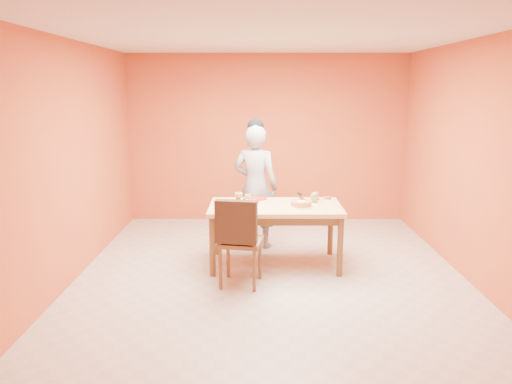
{
  "coord_description": "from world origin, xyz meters",
  "views": [
    {
      "loc": [
        -0.15,
        -5.61,
        2.16
      ],
      "look_at": [
        -0.17,
        0.3,
        0.92
      ],
      "focal_mm": 35.0,
      "sensor_mm": 36.0,
      "label": 1
    }
  ],
  "objects_px": {
    "sponge_cake": "(301,204)",
    "egg_ornament": "(314,197)",
    "person": "(256,187)",
    "checker_tin": "(327,198)",
    "magenta_glass": "(316,196)",
    "red_dinner_plate": "(258,198)",
    "dining_chair": "(240,240)",
    "pastry_platter": "(244,203)",
    "dining_table": "(275,213)"
  },
  "relations": [
    {
      "from": "dining_table",
      "to": "checker_tin",
      "type": "xyz_separation_m",
      "value": [
        0.68,
        0.35,
        0.11
      ]
    },
    {
      "from": "dining_chair",
      "to": "red_dinner_plate",
      "type": "bearing_deg",
      "value": 88.44
    },
    {
      "from": "dining_chair",
      "to": "magenta_glass",
      "type": "relative_size",
      "value": 10.29
    },
    {
      "from": "dining_table",
      "to": "sponge_cake",
      "type": "bearing_deg",
      "value": -17.63
    },
    {
      "from": "red_dinner_plate",
      "to": "checker_tin",
      "type": "distance_m",
      "value": 0.89
    },
    {
      "from": "dining_table",
      "to": "person",
      "type": "relative_size",
      "value": 0.95
    },
    {
      "from": "pastry_platter",
      "to": "egg_ornament",
      "type": "bearing_deg",
      "value": 4.85
    },
    {
      "from": "person",
      "to": "pastry_platter",
      "type": "distance_m",
      "value": 0.69
    },
    {
      "from": "person",
      "to": "checker_tin",
      "type": "relative_size",
      "value": 17.63
    },
    {
      "from": "dining_table",
      "to": "red_dinner_plate",
      "type": "relative_size",
      "value": 7.1
    },
    {
      "from": "dining_table",
      "to": "egg_ornament",
      "type": "height_order",
      "value": "egg_ornament"
    },
    {
      "from": "checker_tin",
      "to": "sponge_cake",
      "type": "bearing_deg",
      "value": -130.1
    },
    {
      "from": "red_dinner_plate",
      "to": "dining_table",
      "type": "bearing_deg",
      "value": -59.42
    },
    {
      "from": "dining_table",
      "to": "person",
      "type": "bearing_deg",
      "value": 107.93
    },
    {
      "from": "person",
      "to": "sponge_cake",
      "type": "xyz_separation_m",
      "value": [
        0.55,
        -0.85,
        -0.04
      ]
    },
    {
      "from": "magenta_glass",
      "to": "checker_tin",
      "type": "bearing_deg",
      "value": 21.38
    },
    {
      "from": "dining_table",
      "to": "pastry_platter",
      "type": "relative_size",
      "value": 4.55
    },
    {
      "from": "person",
      "to": "dining_table",
      "type": "bearing_deg",
      "value": 125.28
    },
    {
      "from": "magenta_glass",
      "to": "red_dinner_plate",
      "type": "bearing_deg",
      "value": 175.48
    },
    {
      "from": "person",
      "to": "red_dinner_plate",
      "type": "height_order",
      "value": "person"
    },
    {
      "from": "dining_chair",
      "to": "red_dinner_plate",
      "type": "distance_m",
      "value": 1.05
    },
    {
      "from": "pastry_platter",
      "to": "egg_ornament",
      "type": "xyz_separation_m",
      "value": [
        0.88,
        0.07,
        0.05
      ]
    },
    {
      "from": "dining_chair",
      "to": "magenta_glass",
      "type": "height_order",
      "value": "dining_chair"
    },
    {
      "from": "checker_tin",
      "to": "person",
      "type": "bearing_deg",
      "value": 156.6
    },
    {
      "from": "person",
      "to": "checker_tin",
      "type": "height_order",
      "value": "person"
    },
    {
      "from": "person",
      "to": "checker_tin",
      "type": "distance_m",
      "value": 1.01
    },
    {
      "from": "person",
      "to": "red_dinner_plate",
      "type": "relative_size",
      "value": 7.48
    },
    {
      "from": "magenta_glass",
      "to": "dining_chair",
      "type": "bearing_deg",
      "value": -134.64
    },
    {
      "from": "sponge_cake",
      "to": "egg_ornament",
      "type": "height_order",
      "value": "egg_ornament"
    },
    {
      "from": "person",
      "to": "checker_tin",
      "type": "xyz_separation_m",
      "value": [
        0.92,
        -0.4,
        -0.07
      ]
    },
    {
      "from": "dining_chair",
      "to": "person",
      "type": "relative_size",
      "value": 0.6
    },
    {
      "from": "egg_ornament",
      "to": "checker_tin",
      "type": "distance_m",
      "value": 0.27
    },
    {
      "from": "sponge_cake",
      "to": "pastry_platter",
      "type": "bearing_deg",
      "value": 165.43
    },
    {
      "from": "pastry_platter",
      "to": "sponge_cake",
      "type": "xyz_separation_m",
      "value": [
        0.69,
        -0.18,
        0.03
      ]
    },
    {
      "from": "person",
      "to": "egg_ornament",
      "type": "distance_m",
      "value": 0.94
    },
    {
      "from": "dining_chair",
      "to": "sponge_cake",
      "type": "relative_size",
      "value": 4.05
    },
    {
      "from": "pastry_platter",
      "to": "sponge_cake",
      "type": "height_order",
      "value": "sponge_cake"
    },
    {
      "from": "checker_tin",
      "to": "magenta_glass",
      "type": "bearing_deg",
      "value": -158.62
    },
    {
      "from": "dining_chair",
      "to": "person",
      "type": "xyz_separation_m",
      "value": [
        0.16,
        1.4,
        0.32
      ]
    },
    {
      "from": "dining_table",
      "to": "red_dinner_plate",
      "type": "bearing_deg",
      "value": 120.58
    },
    {
      "from": "dining_table",
      "to": "red_dinner_plate",
      "type": "distance_m",
      "value": 0.42
    },
    {
      "from": "dining_chair",
      "to": "pastry_platter",
      "type": "height_order",
      "value": "dining_chair"
    },
    {
      "from": "magenta_glass",
      "to": "dining_table",
      "type": "bearing_deg",
      "value": -151.22
    },
    {
      "from": "person",
      "to": "egg_ornament",
      "type": "bearing_deg",
      "value": 158.48
    },
    {
      "from": "person",
      "to": "red_dinner_plate",
      "type": "distance_m",
      "value": 0.41
    },
    {
      "from": "egg_ornament",
      "to": "dining_chair",
      "type": "bearing_deg",
      "value": -158.52
    },
    {
      "from": "magenta_glass",
      "to": "egg_ornament",
      "type": "bearing_deg",
      "value": -106.18
    },
    {
      "from": "pastry_platter",
      "to": "egg_ornament",
      "type": "distance_m",
      "value": 0.88
    },
    {
      "from": "egg_ornament",
      "to": "pastry_platter",
      "type": "bearing_deg",
      "value": 164.12
    },
    {
      "from": "magenta_glass",
      "to": "pastry_platter",
      "type": "bearing_deg",
      "value": -167.18
    }
  ]
}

